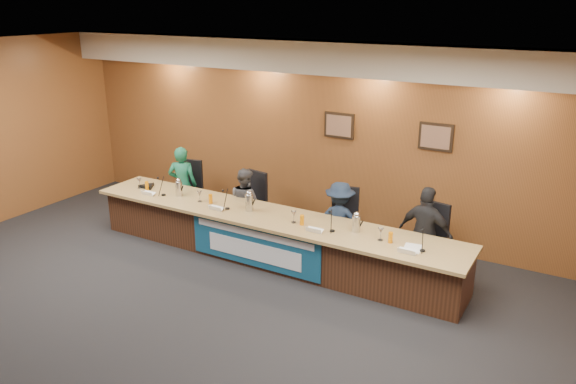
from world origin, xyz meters
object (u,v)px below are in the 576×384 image
(dais_body, at_px, (269,238))
(panelist_c, at_px, (339,221))
(panelist_a, at_px, (183,185))
(panelist_d, at_px, (426,234))
(speakerphone, at_px, (148,186))
(banner, at_px, (254,246))
(panelist_b, at_px, (245,203))
(carafe_mid, at_px, (249,203))
(office_chair_c, at_px, (342,227))
(office_chair_a, at_px, (187,195))
(office_chair_d, at_px, (426,245))
(office_chair_b, at_px, (249,208))
(carafe_right, at_px, (356,224))
(carafe_left, at_px, (179,189))

(dais_body, xyz_separation_m, panelist_c, (0.92, 0.56, 0.27))
(dais_body, bearing_deg, panelist_a, 165.45)
(panelist_d, distance_m, speakerphone, 4.72)
(banner, relative_size, panelist_d, 1.59)
(dais_body, xyz_separation_m, panelist_b, (-0.81, 0.56, 0.25))
(panelist_b, xyz_separation_m, carafe_mid, (0.49, -0.60, 0.28))
(banner, height_order, office_chair_c, banner)
(panelist_d, bearing_deg, panelist_b, 7.61)
(panelist_d, bearing_deg, carafe_mid, 20.73)
(office_chair_a, xyz_separation_m, office_chair_c, (3.06, 0.00, 0.00))
(office_chair_d, bearing_deg, panelist_c, -164.83)
(office_chair_b, relative_size, office_chair_c, 1.00)
(panelist_c, height_order, office_chair_c, panelist_c)
(carafe_right, bearing_deg, carafe_mid, -177.92)
(banner, xyz_separation_m, panelist_d, (2.25, 0.97, 0.31))
(office_chair_c, bearing_deg, dais_body, -158.14)
(panelist_b, relative_size, office_chair_c, 2.49)
(banner, distance_m, panelist_a, 2.37)
(panelist_d, height_order, carafe_left, panelist_d)
(panelist_d, bearing_deg, office_chair_d, -82.39)
(office_chair_d, height_order, speakerphone, speakerphone)
(office_chair_b, relative_size, speakerphone, 1.50)
(panelist_c, relative_size, carafe_mid, 4.78)
(carafe_mid, bearing_deg, panelist_b, 129.22)
(panelist_a, height_order, office_chair_d, panelist_a)
(panelist_a, height_order, panelist_d, panelist_a)
(office_chair_c, height_order, carafe_mid, carafe_mid)
(office_chair_c, bearing_deg, office_chair_b, 166.36)
(dais_body, xyz_separation_m, office_chair_d, (2.25, 0.66, 0.13))
(panelist_c, height_order, speakerphone, panelist_c)
(panelist_d, distance_m, office_chair_b, 3.06)
(banner, xyz_separation_m, office_chair_a, (-2.14, 1.07, 0.10))
(office_chair_c, bearing_deg, carafe_left, -178.73)
(panelist_a, bearing_deg, banner, 132.22)
(office_chair_a, xyz_separation_m, carafe_left, (0.44, -0.70, 0.39))
(panelist_a, bearing_deg, office_chair_c, 158.48)
(panelist_c, distance_m, carafe_mid, 1.40)
(banner, distance_m, panelist_c, 1.36)
(panelist_a, xyz_separation_m, office_chair_d, (4.39, 0.10, -0.21))
(dais_body, bearing_deg, panelist_d, 13.91)
(panelist_d, height_order, office_chair_d, panelist_d)
(carafe_right, bearing_deg, office_chair_c, 128.15)
(panelist_b, xyz_separation_m, carafe_right, (2.22, -0.53, 0.27))
(panelist_d, xyz_separation_m, carafe_left, (-3.95, -0.60, 0.18))
(office_chair_b, xyz_separation_m, carafe_mid, (0.49, -0.70, 0.40))
(panelist_a, xyz_separation_m, carafe_mid, (1.82, -0.60, 0.19))
(carafe_mid, bearing_deg, office_chair_b, 124.96)
(banner, bearing_deg, office_chair_c, 49.35)
(panelist_d, relative_size, speakerphone, 4.33)
(panelist_d, xyz_separation_m, speakerphone, (-4.69, -0.55, 0.08))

